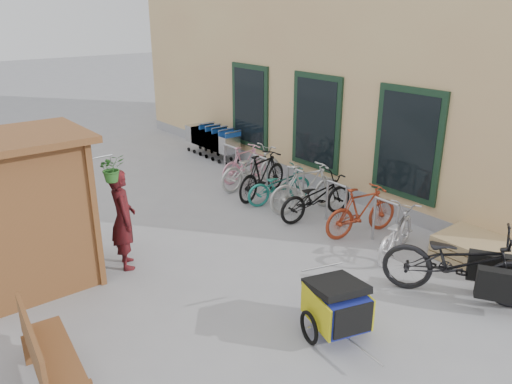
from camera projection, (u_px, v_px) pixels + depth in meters
ground at (290, 284)px, 7.85m from camera, size 80.00×80.00×0.00m
building at (358, 30)px, 13.72m from camera, size 6.07×13.00×7.00m
kiosk at (10, 195)px, 7.21m from camera, size 2.49×1.65×2.40m
bike_rack at (295, 184)px, 10.77m from camera, size 0.05×5.35×0.86m
pallet_stack at (476, 250)px, 8.50m from camera, size 1.00×1.20×0.40m
bench at (46, 354)px, 5.54m from camera, size 0.59×1.52×0.94m
shopping_carts at (212, 138)px, 14.30m from camera, size 0.54×2.14×0.96m
child_trailer at (337, 304)px, 6.49m from camera, size 0.93×1.46×0.84m
cargo_bike at (462, 263)px, 7.31m from camera, size 1.79×2.28×1.16m
person_kiosk at (123, 219)px, 8.13m from camera, size 0.57×0.71×1.70m
bike_0 at (396, 232)px, 8.68m from camera, size 1.68×1.01×0.84m
bike_1 at (362, 211)px, 9.40m from camera, size 1.69×0.77×0.98m
bike_2 at (316, 197)px, 10.16m from camera, size 1.82×0.83×0.92m
bike_3 at (306, 188)px, 10.51m from camera, size 1.81×0.86×1.05m
bike_4 at (279, 185)px, 10.98m from camera, size 1.64×0.85×0.82m
bike_5 at (262, 175)px, 11.30m from camera, size 1.80×0.93×1.04m
bike_6 at (251, 168)px, 11.94m from camera, size 1.87×0.74×0.97m
bike_7 at (245, 163)px, 12.40m from camera, size 1.54×0.57×0.91m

